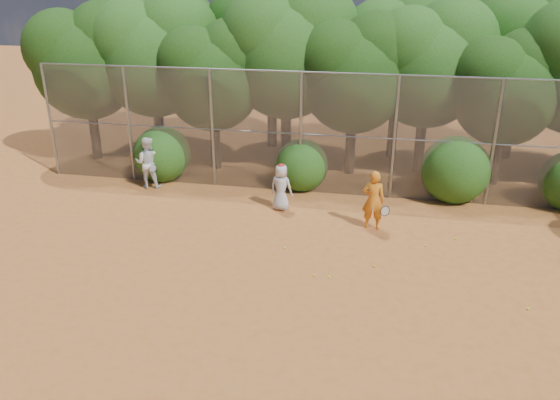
# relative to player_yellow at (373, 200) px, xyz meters

# --- Properties ---
(ground) EXTENTS (80.00, 80.00, 0.00)m
(ground) POSITION_rel_player_yellow_xyz_m (-1.51, -3.53, -0.87)
(ground) COLOR #A35924
(ground) RESTS_ON ground
(fence_back) EXTENTS (20.05, 0.09, 4.03)m
(fence_back) POSITION_rel_player_yellow_xyz_m (-1.63, 2.47, 1.18)
(fence_back) COLOR gray
(fence_back) RESTS_ON ground
(tree_0) EXTENTS (4.38, 3.81, 6.00)m
(tree_0) POSITION_rel_player_yellow_xyz_m (-10.95, 4.51, 3.06)
(tree_0) COLOR black
(tree_0) RESTS_ON ground
(tree_1) EXTENTS (4.64, 4.03, 6.35)m
(tree_1) POSITION_rel_player_yellow_xyz_m (-8.45, 5.01, 3.29)
(tree_1) COLOR black
(tree_1) RESTS_ON ground
(tree_2) EXTENTS (3.99, 3.47, 5.47)m
(tree_2) POSITION_rel_player_yellow_xyz_m (-5.96, 4.30, 2.71)
(tree_2) COLOR black
(tree_2) RESTS_ON ground
(tree_3) EXTENTS (4.89, 4.26, 6.70)m
(tree_3) POSITION_rel_player_yellow_xyz_m (-3.44, 5.31, 3.52)
(tree_3) COLOR black
(tree_3) RESTS_ON ground
(tree_4) EXTENTS (4.19, 3.64, 5.73)m
(tree_4) POSITION_rel_player_yellow_xyz_m (-0.95, 4.70, 2.88)
(tree_4) COLOR black
(tree_4) RESTS_ON ground
(tree_5) EXTENTS (4.51, 3.92, 6.17)m
(tree_5) POSITION_rel_player_yellow_xyz_m (1.55, 5.51, 3.17)
(tree_5) COLOR black
(tree_5) RESTS_ON ground
(tree_6) EXTENTS (3.86, 3.36, 5.29)m
(tree_6) POSITION_rel_player_yellow_xyz_m (4.04, 4.50, 2.59)
(tree_6) COLOR black
(tree_6) RESTS_ON ground
(tree_9) EXTENTS (4.83, 4.20, 6.62)m
(tree_9) POSITION_rel_player_yellow_xyz_m (-9.45, 7.31, 3.46)
(tree_9) COLOR black
(tree_9) RESTS_ON ground
(tree_10) EXTENTS (5.15, 4.48, 7.06)m
(tree_10) POSITION_rel_player_yellow_xyz_m (-4.44, 7.51, 3.75)
(tree_10) COLOR black
(tree_10) RESTS_ON ground
(tree_11) EXTENTS (4.64, 4.03, 6.35)m
(tree_11) POSITION_rel_player_yellow_xyz_m (0.55, 7.11, 3.29)
(tree_11) COLOR black
(tree_11) RESTS_ON ground
(tree_12) EXTENTS (5.02, 4.37, 6.88)m
(tree_12) POSITION_rel_player_yellow_xyz_m (5.06, 7.71, 3.64)
(tree_12) COLOR black
(tree_12) RESTS_ON ground
(bush_0) EXTENTS (2.00, 2.00, 2.00)m
(bush_0) POSITION_rel_player_yellow_xyz_m (-7.51, 2.77, 0.13)
(bush_0) COLOR #1D4A12
(bush_0) RESTS_ON ground
(bush_1) EXTENTS (1.80, 1.80, 1.80)m
(bush_1) POSITION_rel_player_yellow_xyz_m (-2.51, 2.77, 0.03)
(bush_1) COLOR #1D4A12
(bush_1) RESTS_ON ground
(bush_2) EXTENTS (2.20, 2.20, 2.20)m
(bush_2) POSITION_rel_player_yellow_xyz_m (2.49, 2.77, 0.23)
(bush_2) COLOR #1D4A12
(bush_2) RESTS_ON ground
(player_yellow) EXTENTS (0.82, 0.52, 1.75)m
(player_yellow) POSITION_rel_player_yellow_xyz_m (0.00, 0.00, 0.00)
(player_yellow) COLOR orange
(player_yellow) RESTS_ON ground
(player_teen) EXTENTS (0.82, 0.64, 1.50)m
(player_teen) POSITION_rel_player_yellow_xyz_m (-2.83, 0.83, -0.13)
(player_teen) COLOR silver
(player_teen) RESTS_ON ground
(player_white) EXTENTS (0.96, 0.81, 1.77)m
(player_white) POSITION_rel_player_yellow_xyz_m (-7.66, 1.87, 0.01)
(player_white) COLOR white
(player_white) RESTS_ON ground
(ball_0) EXTENTS (0.07, 0.07, 0.07)m
(ball_0) POSITION_rel_player_yellow_xyz_m (0.16, -2.32, -0.84)
(ball_0) COLOR yellow
(ball_0) RESTS_ON ground
(ball_1) EXTENTS (0.07, 0.07, 0.07)m
(ball_1) POSITION_rel_player_yellow_xyz_m (2.33, -0.33, -0.84)
(ball_1) COLOR yellow
(ball_1) RESTS_ON ground
(ball_2) EXTENTS (0.07, 0.07, 0.07)m
(ball_2) POSITION_rel_player_yellow_xyz_m (-0.90, -3.06, -0.84)
(ball_2) COLOR yellow
(ball_2) RESTS_ON ground
(ball_3) EXTENTS (0.07, 0.07, 0.07)m
(ball_3) POSITION_rel_player_yellow_xyz_m (3.54, -3.57, -0.84)
(ball_3) COLOR yellow
(ball_3) RESTS_ON ground
(ball_4) EXTENTS (0.07, 0.07, 0.07)m
(ball_4) POSITION_rel_player_yellow_xyz_m (-1.27, -3.04, -0.84)
(ball_4) COLOR yellow
(ball_4) RESTS_ON ground
(ball_5) EXTENTS (0.07, 0.07, 0.07)m
(ball_5) POSITION_rel_player_yellow_xyz_m (1.48, -0.91, -0.84)
(ball_5) COLOR yellow
(ball_5) RESTS_ON ground
(ball_6) EXTENTS (0.07, 0.07, 0.07)m
(ball_6) POSITION_rel_player_yellow_xyz_m (-2.24, -1.77, -0.84)
(ball_6) COLOR yellow
(ball_6) RESTS_ON ground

